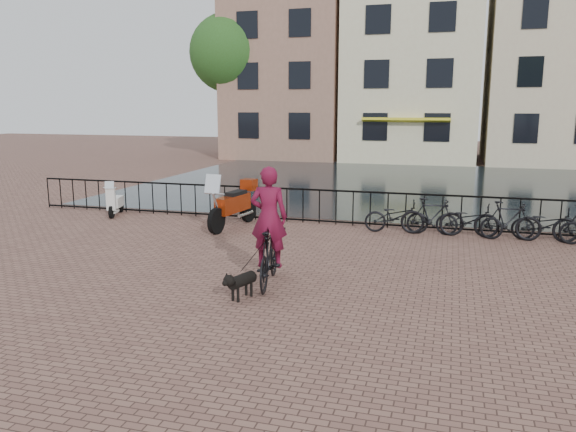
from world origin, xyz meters
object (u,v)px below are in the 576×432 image
(dog, at_px, (242,284))
(motorcycle, at_px, (233,199))
(cyclist, at_px, (269,233))
(scooter, at_px, (116,197))

(dog, height_order, motorcycle, motorcycle)
(cyclist, xyz_separation_m, dog, (-0.22, -0.90, -0.75))
(cyclist, distance_m, scooter, 8.70)
(cyclist, bearing_deg, dog, 67.58)
(cyclist, relative_size, scooter, 2.03)
(cyclist, bearing_deg, motorcycle, -69.41)
(cyclist, xyz_separation_m, motorcycle, (-2.61, 4.66, -0.19))
(scooter, bearing_deg, cyclist, -55.04)
(cyclist, distance_m, motorcycle, 5.35)
(cyclist, relative_size, motorcycle, 1.13)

